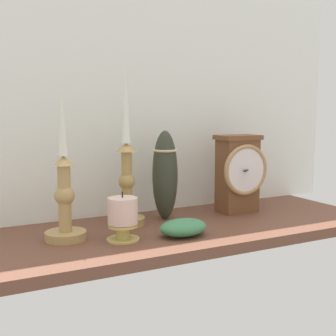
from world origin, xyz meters
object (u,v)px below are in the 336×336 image
tall_ceramic_vase (167,175)px  candlestick_tall_center (65,197)px  pillar_candle_front (123,217)px  mantel_clock (239,173)px  candlestick_tall_left (127,176)px

tall_ceramic_vase → candlestick_tall_center: bearing=-166.2°
pillar_candle_front → tall_ceramic_vase: tall_ceramic_vase is taller
mantel_clock → candlestick_tall_center: candlestick_tall_center is taller
mantel_clock → candlestick_tall_left: 31.52cm
candlestick_tall_center → tall_ceramic_vase: (27.51, 6.78, 1.94)cm
mantel_clock → candlestick_tall_center: bearing=-174.6°
candlestick_tall_left → pillar_candle_front: (-5.68, -11.57, -6.89)cm
candlestick_tall_left → candlestick_tall_center: size_ratio=1.15×
candlestick_tall_center → pillar_candle_front: 12.90cm
mantel_clock → pillar_candle_front: mantel_clock is taller
candlestick_tall_left → candlestick_tall_center: bearing=-160.5°
mantel_clock → tall_ceramic_vase: bearing=173.8°
candlestick_tall_center → pillar_candle_front: size_ratio=3.14×
mantel_clock → candlestick_tall_center: size_ratio=0.64×
pillar_candle_front → candlestick_tall_center: bearing=151.6°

